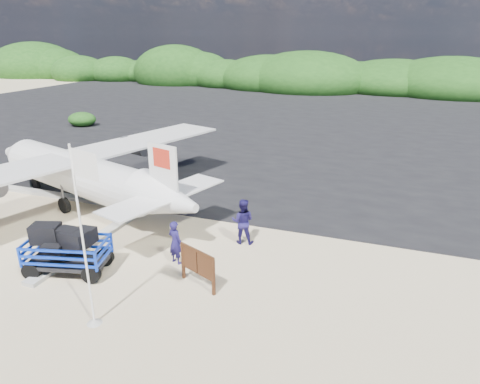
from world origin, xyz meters
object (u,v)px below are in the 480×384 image
object	(u,v)px
baggage_cart	(71,272)
aircraft_large	(443,137)
crew_b	(243,221)
signboard	(198,286)
flagpole	(95,323)
crew_a	(175,242)

from	to	relation	value
baggage_cart	aircraft_large	bearing A→B (deg)	48.54
baggage_cart	crew_b	size ratio (longest dim) A/B	1.59
baggage_cart	crew_b	bearing A→B (deg)	26.20
signboard	aircraft_large	xyz separation A→B (m)	(9.33, 26.07, 0.00)
flagpole	crew_a	bearing A→B (deg)	81.44
crew_b	aircraft_large	size ratio (longest dim) A/B	0.11
signboard	baggage_cart	bearing A→B (deg)	-147.96
baggage_cart	aircraft_large	world-z (taller)	aircraft_large
baggage_cart	aircraft_large	xyz separation A→B (m)	(13.91, 26.77, 0.00)
flagpole	aircraft_large	distance (m)	30.97
flagpole	crew_b	xyz separation A→B (m)	(2.32, 6.21, 0.92)
flagpole	crew_a	xyz separation A→B (m)	(0.59, 3.90, 0.82)
crew_a	flagpole	bearing A→B (deg)	100.01
signboard	crew_b	size ratio (longest dim) A/B	0.91
crew_a	baggage_cart	bearing A→B (deg)	48.67
flagpole	signboard	distance (m)	3.41
baggage_cart	crew_b	world-z (taller)	crew_b
baggage_cart	crew_a	world-z (taller)	crew_a
aircraft_large	signboard	bearing A→B (deg)	87.92
flagpole	crew_a	world-z (taller)	flagpole
signboard	crew_a	xyz separation A→B (m)	(-1.41, 1.13, 0.82)
baggage_cart	flagpole	world-z (taller)	flagpole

